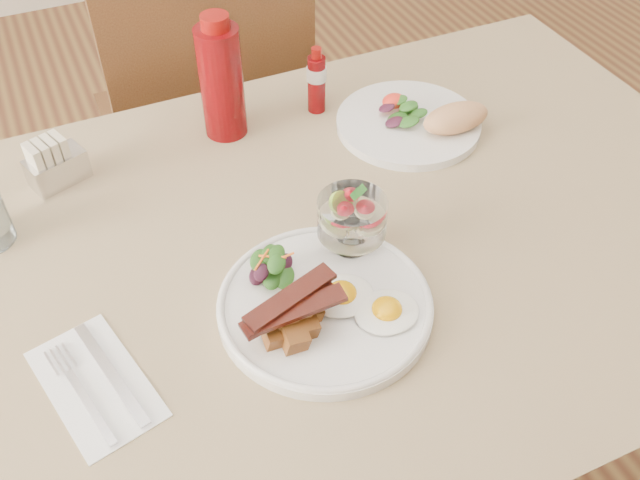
{
  "coord_description": "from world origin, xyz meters",
  "views": [
    {
      "loc": [
        -0.32,
        -0.66,
        1.47
      ],
      "look_at": [
        -0.05,
        -0.06,
        0.82
      ],
      "focal_mm": 40.0,
      "sensor_mm": 36.0,
      "label": 1
    }
  ],
  "objects_px": {
    "chair_far": "(208,122)",
    "main_plate": "(325,306)",
    "hot_sauce_bottle": "(317,81)",
    "ketchup_bottle": "(221,80)",
    "sugar_caddy": "(55,165)",
    "table": "(332,279)",
    "fruit_cup": "(352,217)",
    "second_plate": "(419,121)"
  },
  "relations": [
    {
      "from": "fruit_cup",
      "to": "sugar_caddy",
      "type": "xyz_separation_m",
      "value": [
        -0.35,
        0.33,
        -0.04
      ]
    },
    {
      "from": "fruit_cup",
      "to": "sugar_caddy",
      "type": "bearing_deg",
      "value": 136.56
    },
    {
      "from": "main_plate",
      "to": "sugar_caddy",
      "type": "xyz_separation_m",
      "value": [
        -0.27,
        0.41,
        0.03
      ]
    },
    {
      "from": "main_plate",
      "to": "ketchup_bottle",
      "type": "height_order",
      "value": "ketchup_bottle"
    },
    {
      "from": "sugar_caddy",
      "to": "chair_far",
      "type": "bearing_deg",
      "value": 28.32
    },
    {
      "from": "ketchup_bottle",
      "to": "chair_far",
      "type": "bearing_deg",
      "value": 81.33
    },
    {
      "from": "second_plate",
      "to": "fruit_cup",
      "type": "bearing_deg",
      "value": -137.12
    },
    {
      "from": "chair_far",
      "to": "main_plate",
      "type": "xyz_separation_m",
      "value": [
        -0.07,
        -0.78,
        0.24
      ]
    },
    {
      "from": "table",
      "to": "fruit_cup",
      "type": "relative_size",
      "value": 13.9
    },
    {
      "from": "sugar_caddy",
      "to": "main_plate",
      "type": "bearing_deg",
      "value": -76.12
    },
    {
      "from": "chair_far",
      "to": "fruit_cup",
      "type": "xyz_separation_m",
      "value": [
        0.01,
        -0.7,
        0.3
      ]
    },
    {
      "from": "table",
      "to": "hot_sauce_bottle",
      "type": "relative_size",
      "value": 11.07
    },
    {
      "from": "main_plate",
      "to": "ketchup_bottle",
      "type": "distance_m",
      "value": 0.44
    },
    {
      "from": "chair_far",
      "to": "fruit_cup",
      "type": "relative_size",
      "value": 9.72
    },
    {
      "from": "table",
      "to": "chair_far",
      "type": "bearing_deg",
      "value": 90.0
    },
    {
      "from": "chair_far",
      "to": "sugar_caddy",
      "type": "relative_size",
      "value": 9.48
    },
    {
      "from": "second_plate",
      "to": "ketchup_bottle",
      "type": "bearing_deg",
      "value": 156.68
    },
    {
      "from": "ketchup_bottle",
      "to": "sugar_caddy",
      "type": "bearing_deg",
      "value": -175.97
    },
    {
      "from": "main_plate",
      "to": "second_plate",
      "type": "relative_size",
      "value": 1.14
    },
    {
      "from": "table",
      "to": "fruit_cup",
      "type": "xyz_separation_m",
      "value": [
        0.01,
        -0.04,
        0.16
      ]
    },
    {
      "from": "chair_far",
      "to": "main_plate",
      "type": "distance_m",
      "value": 0.82
    },
    {
      "from": "chair_far",
      "to": "sugar_caddy",
      "type": "xyz_separation_m",
      "value": [
        -0.34,
        -0.37,
        0.26
      ]
    },
    {
      "from": "fruit_cup",
      "to": "main_plate",
      "type": "bearing_deg",
      "value": -133.63
    },
    {
      "from": "table",
      "to": "ketchup_bottle",
      "type": "bearing_deg",
      "value": 99.89
    },
    {
      "from": "second_plate",
      "to": "main_plate",
      "type": "bearing_deg",
      "value": -136.23
    },
    {
      "from": "ketchup_bottle",
      "to": "main_plate",
      "type": "bearing_deg",
      "value": -91.54
    },
    {
      "from": "table",
      "to": "sugar_caddy",
      "type": "bearing_deg",
      "value": 139.22
    },
    {
      "from": "main_plate",
      "to": "sugar_caddy",
      "type": "bearing_deg",
      "value": 123.62
    },
    {
      "from": "main_plate",
      "to": "sugar_caddy",
      "type": "distance_m",
      "value": 0.49
    },
    {
      "from": "hot_sauce_bottle",
      "to": "main_plate",
      "type": "bearing_deg",
      "value": -112.67
    },
    {
      "from": "fruit_cup",
      "to": "second_plate",
      "type": "height_order",
      "value": "fruit_cup"
    },
    {
      "from": "hot_sauce_bottle",
      "to": "sugar_caddy",
      "type": "xyz_separation_m",
      "value": [
        -0.45,
        -0.01,
        -0.02
      ]
    },
    {
      "from": "table",
      "to": "sugar_caddy",
      "type": "distance_m",
      "value": 0.46
    },
    {
      "from": "table",
      "to": "fruit_cup",
      "type": "height_order",
      "value": "fruit_cup"
    },
    {
      "from": "ketchup_bottle",
      "to": "table",
      "type": "bearing_deg",
      "value": -80.11
    },
    {
      "from": "ketchup_bottle",
      "to": "sugar_caddy",
      "type": "xyz_separation_m",
      "value": [
        -0.28,
        -0.02,
        -0.07
      ]
    },
    {
      "from": "main_plate",
      "to": "sugar_caddy",
      "type": "relative_size",
      "value": 2.85
    },
    {
      "from": "chair_far",
      "to": "fruit_cup",
      "type": "bearing_deg",
      "value": -89.18
    },
    {
      "from": "chair_far",
      "to": "hot_sauce_bottle",
      "type": "bearing_deg",
      "value": -72.9
    },
    {
      "from": "hot_sauce_bottle",
      "to": "sugar_caddy",
      "type": "distance_m",
      "value": 0.45
    },
    {
      "from": "hot_sauce_bottle",
      "to": "fruit_cup",
      "type": "bearing_deg",
      "value": -106.37
    },
    {
      "from": "table",
      "to": "ketchup_bottle",
      "type": "height_order",
      "value": "ketchup_bottle"
    }
  ]
}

